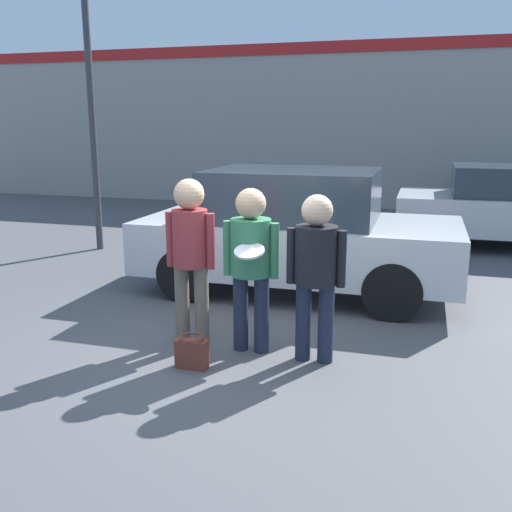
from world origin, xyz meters
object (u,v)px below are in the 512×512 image
person_right (316,264)px  person_left (190,246)px  person_middle_with_frisbee (251,255)px  shrub (498,192)px  parked_car_near (297,232)px  street_lamp (99,63)px  handbag (192,352)px

person_right → person_left: bearing=174.8°
person_middle_with_frisbee → shrub: (3.32, 9.70, -0.36)m
parked_car_near → shrub: size_ratio=3.31×
person_middle_with_frisbee → street_lamp: street_lamp is taller
person_right → street_lamp: 6.40m
person_right → handbag: person_right is taller
person_right → handbag: 1.44m
parked_car_near → street_lamp: bearing=157.4°
person_middle_with_frisbee → person_right: person_middle_with_frisbee is taller
person_right → handbag: size_ratio=5.14×
parked_car_near → street_lamp: size_ratio=0.80×
person_left → handbag: (0.25, -0.61, -0.88)m
parked_car_near → person_right: bearing=-73.4°
person_middle_with_frisbee → handbag: person_middle_with_frisbee is taller
person_middle_with_frisbee → shrub: bearing=71.1°
person_right → parked_car_near: (-0.69, 2.30, -0.15)m
parked_car_near → handbag: 2.90m
person_middle_with_frisbee → handbag: size_ratio=5.24×
person_middle_with_frisbee → parked_car_near: parked_car_near is taller
person_right → handbag: bearing=-155.4°
person_left → person_right: 1.33m
parked_car_near → shrub: parked_car_near is taller
handbag → street_lamp: bearing=128.2°
person_left → person_right: bearing=-5.2°
shrub → handbag: shrub is taller
person_left → shrub: 10.45m
person_left → parked_car_near: size_ratio=0.41×
street_lamp → person_right: bearing=-40.7°
parked_car_near → shrub: bearing=65.9°
street_lamp → person_middle_with_frisbee: bearing=-44.7°
person_middle_with_frisbee → handbag: bearing=-126.5°
person_left → parked_car_near: bearing=73.8°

